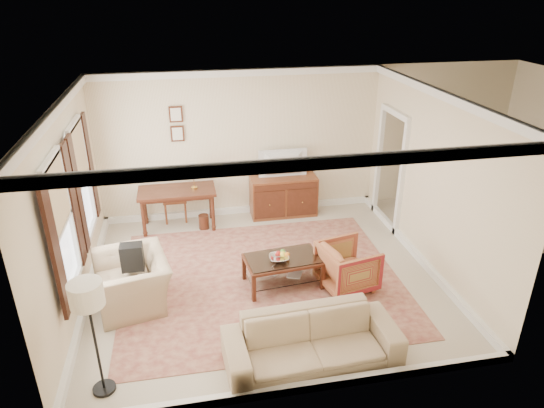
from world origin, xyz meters
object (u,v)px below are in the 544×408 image
object	(u,v)px
tv	(284,156)
striped_armchair	(348,264)
writing_desk	(177,195)
sofa	(312,334)
sideboard	(283,196)
coffee_table	(283,264)
club_armchair	(132,274)

from	to	relation	value
tv	striped_armchair	bearing A→B (deg)	98.91
writing_desk	striped_armchair	xyz separation A→B (m)	(2.53, -2.55, -0.27)
writing_desk	sofa	xyz separation A→B (m)	(1.55, -4.03, -0.25)
sideboard	coffee_table	distance (m)	2.54
writing_desk	striped_armchair	size ratio (longest dim) A/B	1.79
club_armchair	tv	bearing A→B (deg)	119.85
sideboard	striped_armchair	distance (m)	2.76
sideboard	striped_armchair	world-z (taller)	sideboard
sideboard	coffee_table	xyz separation A→B (m)	(-0.55, -2.48, -0.03)
striped_armchair	club_armchair	distance (m)	3.23
sofa	writing_desk	bearing A→B (deg)	108.28
tv	coffee_table	world-z (taller)	tv
striped_armchair	tv	bearing A→B (deg)	-3.19
club_armchair	coffee_table	bearing A→B (deg)	79.24
tv	coffee_table	size ratio (longest dim) A/B	0.76
writing_desk	tv	bearing A→B (deg)	4.23
sideboard	sofa	size ratio (longest dim) A/B	0.61
sideboard	striped_armchair	xyz separation A→B (m)	(0.42, -2.73, -0.00)
sofa	tv	bearing A→B (deg)	79.77
sideboard	tv	world-z (taller)	tv
club_armchair	sofa	xyz separation A→B (m)	(2.25, -1.69, -0.08)
striped_armchair	club_armchair	bearing A→B (deg)	74.33
tv	striped_armchair	size ratio (longest dim) A/B	1.14
writing_desk	sofa	size ratio (longest dim) A/B	0.66
coffee_table	sideboard	bearing A→B (deg)	77.54
coffee_table	striped_armchair	size ratio (longest dim) A/B	1.51
sideboard	coffee_table	bearing A→B (deg)	-102.46
sideboard	tv	xyz separation A→B (m)	(0.00, -0.02, 0.87)
sideboard	sofa	xyz separation A→B (m)	(-0.55, -4.21, 0.02)
tv	club_armchair	bearing A→B (deg)	41.78
writing_desk	striped_armchair	world-z (taller)	striped_armchair
sideboard	club_armchair	size ratio (longest dim) A/B	1.15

